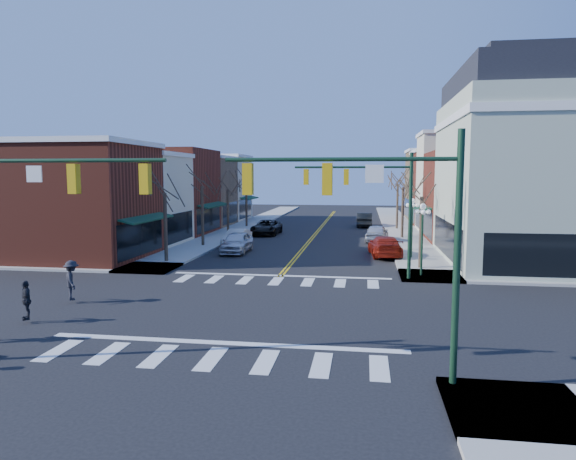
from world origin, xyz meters
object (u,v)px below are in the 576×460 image
at_px(lamppost_corner, 422,227).
at_px(victorian_corner, 543,164).
at_px(lamppost_midblock, 412,218).
at_px(car_right_far, 365,220).
at_px(car_left_near, 237,242).
at_px(car_left_far, 267,227).
at_px(car_right_mid, 377,233).
at_px(pedestrian_dark_b, 72,280).
at_px(car_left_mid, 237,237).
at_px(pedestrian_dark_a, 26,300).
at_px(car_right_near, 385,246).

bearing_deg(lamppost_corner, victorian_corner, 35.86).
xyz_separation_m(lamppost_midblock, car_right_far, (-3.28, 22.80, -2.15)).
distance_m(car_left_near, car_left_far, 12.14).
bearing_deg(car_right_mid, lamppost_corner, 103.95).
relative_size(car_right_far, pedestrian_dark_b, 2.64).
distance_m(car_left_near, pedestrian_dark_b, 16.68).
bearing_deg(pedestrian_dark_b, lamppost_midblock, -83.73).
xyz_separation_m(victorian_corner, pedestrian_dark_b, (-25.10, -14.55, -5.58)).
xyz_separation_m(car_left_near, car_left_far, (0.00, 12.14, -0.07)).
relative_size(car_left_mid, car_right_far, 0.85).
bearing_deg(car_right_mid, pedestrian_dark_a, 68.36).
bearing_deg(lamppost_corner, pedestrian_dark_a, -144.81).
bearing_deg(car_right_mid, victorian_corner, 142.74).
relative_size(car_left_far, pedestrian_dark_a, 3.36).
bearing_deg(lamppost_midblock, car_left_far, 134.28).
relative_size(lamppost_midblock, car_left_near, 0.92).
relative_size(car_left_near, pedestrian_dark_a, 2.98).
relative_size(car_right_mid, pedestrian_dark_b, 2.48).
relative_size(lamppost_corner, car_left_far, 0.81).
height_order(lamppost_midblock, car_right_mid, lamppost_midblock).
bearing_deg(lamppost_corner, car_left_far, 123.25).
xyz_separation_m(victorian_corner, car_left_mid, (-22.31, 5.72, -5.97)).
xyz_separation_m(victorian_corner, lamppost_midblock, (-8.30, 0.50, -3.70)).
height_order(victorian_corner, pedestrian_dark_b, victorian_corner).
bearing_deg(car_right_near, lamppost_corner, 98.02).
distance_m(car_left_far, car_right_near, 16.57).
relative_size(lamppost_midblock, car_left_far, 0.81).
bearing_deg(car_right_mid, lamppost_midblock, 109.22).
distance_m(car_right_near, pedestrian_dark_b, 22.06).
bearing_deg(lamppost_corner, car_right_near, 103.29).
relative_size(victorian_corner, car_right_mid, 3.10).
relative_size(lamppost_corner, car_right_near, 0.83).
xyz_separation_m(victorian_corner, pedestrian_dark_a, (-25.09, -17.84, -5.71)).
relative_size(victorian_corner, pedestrian_dark_b, 7.66).
bearing_deg(car_right_near, pedestrian_dark_b, 41.88).
bearing_deg(car_left_far, victorian_corner, -31.96).
xyz_separation_m(lamppost_midblock, car_left_near, (-13.00, 1.19, -2.16)).
bearing_deg(car_left_far, car_right_mid, -18.92).
relative_size(car_right_mid, car_right_far, 0.94).
xyz_separation_m(car_left_far, pedestrian_dark_b, (-3.80, -28.38, 0.34)).
relative_size(lamppost_corner, car_right_far, 0.88).
bearing_deg(pedestrian_dark_b, victorian_corner, -95.49).
xyz_separation_m(victorian_corner, lamppost_corner, (-8.30, -6.00, -3.70)).
bearing_deg(car_right_mid, pedestrian_dark_b, 65.26).
bearing_deg(car_right_far, car_left_near, 66.62).
bearing_deg(car_left_mid, car_right_near, -13.70).
bearing_deg(car_right_mid, car_left_mid, 25.62).
distance_m(victorian_corner, lamppost_midblock, 9.10).
bearing_deg(lamppost_corner, car_right_mid, 97.85).
xyz_separation_m(car_left_near, pedestrian_dark_a, (-3.79, -19.53, 0.14)).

